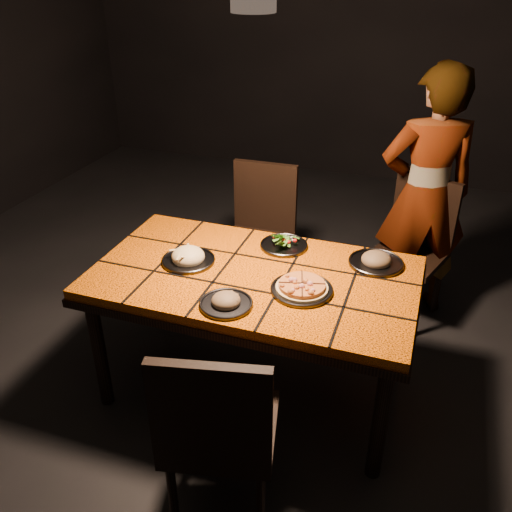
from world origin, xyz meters
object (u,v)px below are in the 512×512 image
(chair_far_left, at_px, (260,226))
(diner, at_px, (425,196))
(chair_near, at_px, (217,430))
(plate_pasta, at_px, (188,258))
(chair_far_right, at_px, (415,240))
(plate_pizza, at_px, (302,288))
(dining_table, at_px, (254,286))

(chair_far_left, distance_m, diner, 1.07)
(chair_near, relative_size, diner, 0.59)
(plate_pasta, bearing_deg, chair_far_right, 44.69)
(diner, bearing_deg, plate_pasta, 25.20)
(chair_far_left, distance_m, chair_far_right, 1.00)
(chair_far_left, height_order, chair_far_right, chair_far_left)
(plate_pizza, relative_size, plate_pasta, 1.10)
(chair_far_left, height_order, plate_pizza, chair_far_left)
(chair_far_left, relative_size, diner, 0.58)
(chair_far_right, bearing_deg, plate_pasta, -116.79)
(chair_far_left, relative_size, plate_pasta, 3.47)
(chair_near, xyz_separation_m, diner, (0.60, 1.95, 0.26))
(dining_table, height_order, chair_near, chair_near)
(dining_table, relative_size, plate_pizza, 5.34)
(chair_near, distance_m, diner, 2.06)
(plate_pizza, bearing_deg, dining_table, 162.64)
(dining_table, bearing_deg, chair_far_left, 106.70)
(diner, xyz_separation_m, plate_pasta, (-1.10, -1.13, -0.04))
(dining_table, relative_size, chair_far_left, 1.70)
(diner, bearing_deg, chair_far_left, -8.05)
(dining_table, height_order, chair_far_left, chair_far_left)
(chair_far_right, relative_size, plate_pasta, 3.37)
(dining_table, bearing_deg, diner, 56.65)
(chair_near, distance_m, plate_pizza, 0.79)
(chair_near, relative_size, chair_far_left, 1.01)
(chair_near, bearing_deg, diner, -119.69)
(dining_table, distance_m, plate_pasta, 0.37)
(chair_near, relative_size, chair_far_right, 1.04)
(chair_near, bearing_deg, chair_far_right, -119.73)
(chair_far_right, height_order, plate_pasta, chair_far_right)
(dining_table, height_order, chair_far_right, chair_far_right)
(chair_far_right, xyz_separation_m, plate_pasta, (-1.08, -1.07, 0.24))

